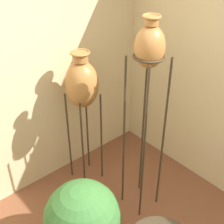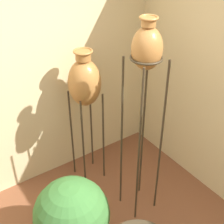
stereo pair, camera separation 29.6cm
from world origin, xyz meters
name	(u,v)px [view 1 (the left image)]	position (x,y,z in m)	size (l,w,h in m)	color
vase_stand_tall	(149,57)	(0.89, 0.70, 1.69)	(0.28, 0.28, 2.03)	#382D1E
vase_stand_medium	(82,85)	(0.70, 1.39, 1.23)	(0.34, 0.34, 1.58)	#382D1E
potted_plant	(83,221)	(0.06, 0.59, 0.46)	(0.66, 0.66, 0.83)	#B26647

